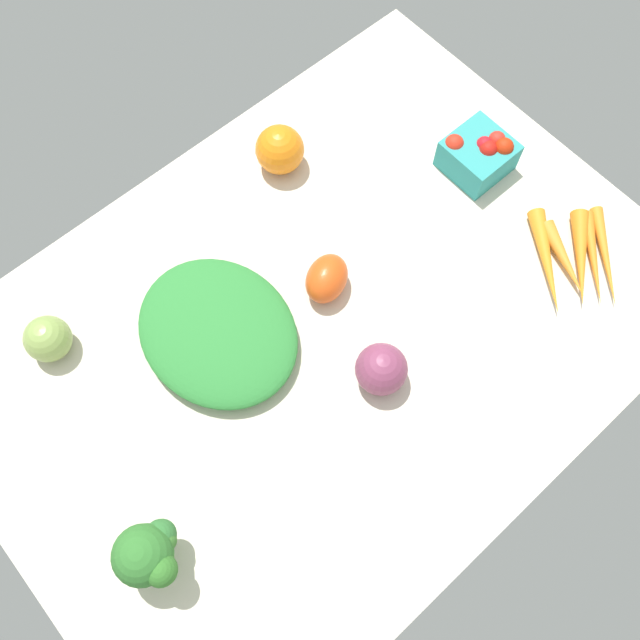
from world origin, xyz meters
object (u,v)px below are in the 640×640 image
object	(u,v)px
broccoli_head	(148,554)
heirloom_tomato_orange	(280,150)
red_onion_center	(381,369)
carrot_bunch	(574,259)
leafy_greens_clump	(218,331)
roma_tomato	(327,279)
berry_basket	(479,154)
heirloom_tomato_green	(48,339)

from	to	relation	value
broccoli_head	heirloom_tomato_orange	xyz separation A→B (cm)	(51.43, 36.68, -2.88)
broccoli_head	red_onion_center	world-z (taller)	broccoli_head
carrot_bunch	leafy_greens_clump	bearing A→B (deg)	151.65
heirloom_tomato_orange	carrot_bunch	bearing A→B (deg)	-63.32
roma_tomato	berry_basket	xyz separation A→B (cm)	(32.96, 0.38, 0.39)
leafy_greens_clump	heirloom_tomato_green	bearing A→B (deg)	142.37
heirloom_tomato_green	berry_basket	xyz separation A→B (cm)	(69.17, -18.51, 0.01)
heirloom_tomato_green	leafy_greens_clump	bearing A→B (deg)	-37.63
heirloom_tomato_green	broccoli_head	xyz separation A→B (cm)	(-5.98, -33.85, 3.44)
heirloom_tomato_green	red_onion_center	xyz separation A→B (cm)	(32.37, -34.67, 0.35)
roma_tomato	berry_basket	bearing A→B (deg)	155.49
broccoli_head	red_onion_center	bearing A→B (deg)	-1.22
carrot_bunch	broccoli_head	bearing A→B (deg)	174.64
red_onion_center	heirloom_tomato_green	bearing A→B (deg)	133.03
roma_tomato	red_onion_center	xyz separation A→B (cm)	(-3.84, -15.78, 0.73)
red_onion_center	heirloom_tomato_orange	bearing A→B (deg)	70.77
heirloom_tomato_green	broccoli_head	world-z (taller)	broccoli_head
roma_tomato	leafy_greens_clump	xyz separation A→B (cm)	(-17.23, 4.25, -0.62)
broccoli_head	red_onion_center	size ratio (longest dim) A/B	1.47
broccoli_head	heirloom_tomato_orange	distance (cm)	63.24
heirloom_tomato_green	carrot_bunch	bearing A→B (deg)	-31.17
heirloom_tomato_green	carrot_bunch	distance (cm)	78.73
carrot_bunch	heirloom_tomato_orange	bearing A→B (deg)	116.68
red_onion_center	roma_tomato	bearing A→B (deg)	76.34
carrot_bunch	roma_tomato	bearing A→B (deg)	144.94
roma_tomato	leafy_greens_clump	distance (cm)	17.75
heirloom_tomato_green	leafy_greens_clump	xyz separation A→B (cm)	(18.98, -14.64, -1.00)
heirloom_tomato_green	red_onion_center	distance (cm)	47.44
roma_tomato	berry_basket	world-z (taller)	berry_basket
heirloom_tomato_green	broccoli_head	size ratio (longest dim) A/B	0.61
broccoli_head	berry_basket	size ratio (longest dim) A/B	1.14
carrot_bunch	leafy_greens_clump	xyz separation A→B (cm)	(-48.36, 26.10, 1.06)
berry_basket	heirloom_tomato_orange	size ratio (longest dim) A/B	1.22
leafy_greens_clump	carrot_bunch	bearing A→B (deg)	-28.35
leafy_greens_clump	red_onion_center	bearing A→B (deg)	-56.25
roma_tomato	heirloom_tomato_orange	distance (cm)	23.62
leafy_greens_clump	broccoli_head	bearing A→B (deg)	-142.41
broccoli_head	heirloom_tomato_orange	size ratio (longest dim) A/B	1.39
broccoli_head	heirloom_tomato_orange	bearing A→B (deg)	35.50
heirloom_tomato_green	heirloom_tomato_orange	distance (cm)	45.54
broccoli_head	heirloom_tomato_orange	world-z (taller)	broccoli_head
broccoli_head	berry_basket	distance (cm)	76.78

